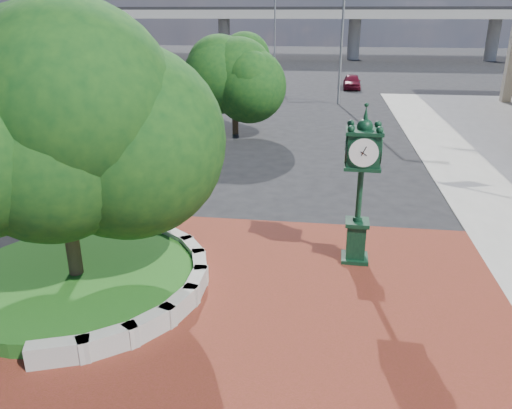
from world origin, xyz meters
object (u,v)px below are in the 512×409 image
at_px(parked_car, 352,82).
at_px(street_lamp_far, 277,27).
at_px(street_lamp_near, 346,22).
at_px(post_clock, 361,180).

height_order(parked_car, street_lamp_far, street_lamp_far).
bearing_deg(street_lamp_near, parked_car, 82.58).
relative_size(post_clock, street_lamp_far, 0.49).
bearing_deg(street_lamp_far, street_lamp_near, -65.32).
relative_size(parked_car, street_lamp_far, 0.43).
distance_m(street_lamp_near, street_lamp_far, 15.72).
relative_size(post_clock, street_lamp_near, 0.44).
bearing_deg(street_lamp_near, post_clock, -90.34).
bearing_deg(post_clock, street_lamp_near, 89.66).
height_order(street_lamp_near, street_lamp_far, street_lamp_near).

